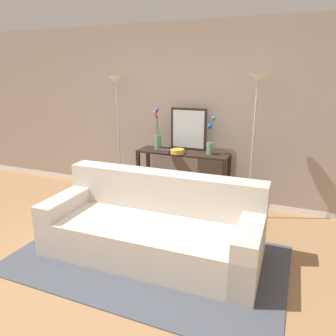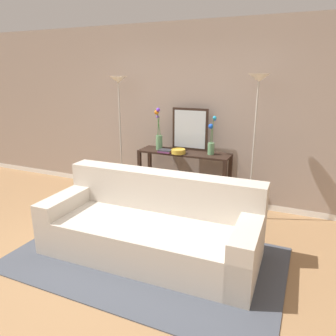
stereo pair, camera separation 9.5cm
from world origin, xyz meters
TOP-DOWN VIEW (x-y plane):
  - ground_plane at (0.00, 0.00)m, footprint 16.00×16.00m
  - back_wall at (0.00, 2.31)m, footprint 12.00×0.15m
  - area_rug at (0.27, 0.31)m, footprint 2.95×1.76m
  - couch at (0.27, 0.48)m, footprint 2.42×1.05m
  - console_table at (0.09, 1.92)m, footprint 1.40×0.40m
  - floor_lamp_left at (-0.96, 1.84)m, footprint 0.28×0.28m
  - floor_lamp_right at (1.12, 1.84)m, footprint 0.28×0.28m
  - wall_mirror at (0.12, 2.09)m, footprint 0.57×0.02m
  - vase_tall_flowers at (-0.32, 1.91)m, footprint 0.12×0.11m
  - vase_short_flowers at (0.51, 1.94)m, footprint 0.12×0.11m
  - fruit_bowl at (0.06, 1.79)m, footprint 0.21×0.21m
  - book_stack at (-0.15, 1.79)m, footprint 0.21×0.17m
  - book_row_under_console at (-0.25, 1.92)m, footprint 0.47×0.17m

SIDE VIEW (x-z plane):
  - ground_plane at x=0.00m, z-range -0.02..0.00m
  - area_rug at x=0.27m, z-range 0.00..0.01m
  - book_row_under_console at x=-0.25m, z-range -0.01..0.12m
  - couch at x=0.27m, z-range -0.13..0.75m
  - console_table at x=0.09m, z-range 0.17..1.02m
  - book_stack at x=-0.15m, z-range 0.85..0.89m
  - fruit_bowl at x=0.06m, z-range 0.86..0.92m
  - vase_short_flowers at x=0.51m, z-range 0.77..1.33m
  - vase_tall_flowers at x=-0.32m, z-range 0.75..1.39m
  - wall_mirror at x=0.12m, z-range 0.85..1.49m
  - back_wall at x=0.00m, z-range 0.00..2.73m
  - floor_lamp_left at x=-0.96m, z-range 0.56..2.50m
  - floor_lamp_right at x=1.12m, z-range 0.57..2.55m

